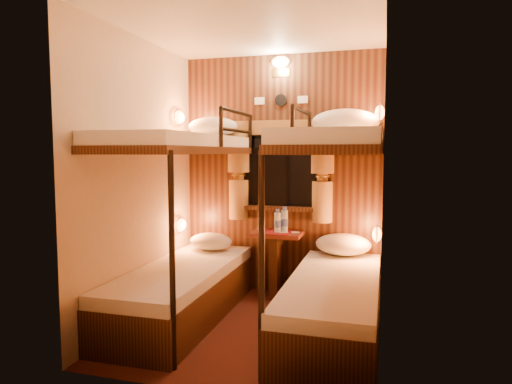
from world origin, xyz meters
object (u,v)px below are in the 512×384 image
(bunk_right, at_px, (334,264))
(table, at_px, (276,255))
(bottle_left, at_px, (278,223))
(bunk_left, at_px, (183,254))
(bottle_right, at_px, (285,221))

(bunk_right, distance_m, table, 1.02)
(table, distance_m, bottle_left, 0.34)
(bunk_left, relative_size, table, 2.90)
(table, bearing_deg, bunk_right, -50.33)
(bunk_right, bearing_deg, bunk_left, 180.00)
(table, relative_size, bottle_right, 2.58)
(bunk_right, distance_m, bottle_right, 1.00)
(bunk_left, distance_m, bunk_right, 1.30)
(table, bearing_deg, bottle_left, -61.64)
(bunk_right, relative_size, bottle_right, 7.49)
(table, bearing_deg, bottle_right, 14.51)
(bunk_left, relative_size, bottle_right, 7.49)
(table, xyz_separation_m, bottle_left, (0.02, -0.03, 0.33))
(bottle_right, bearing_deg, bunk_left, -132.11)
(bunk_right, bearing_deg, bottle_left, 130.10)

